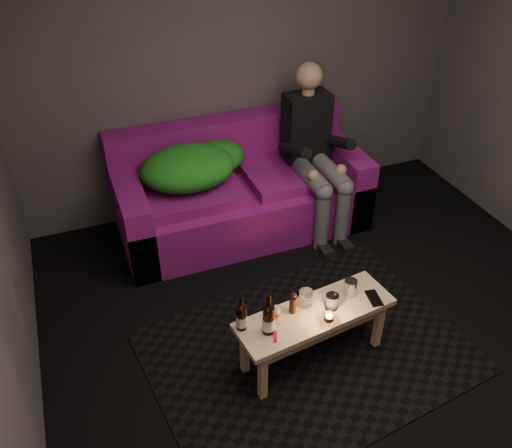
{
  "coord_description": "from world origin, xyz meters",
  "views": [
    {
      "loc": [
        -1.51,
        -1.96,
        2.85
      ],
      "look_at": [
        -0.33,
        1.13,
        0.48
      ],
      "focal_mm": 38.0,
      "sensor_mm": 36.0,
      "label": 1
    }
  ],
  "objects_px": {
    "person": "(314,148)",
    "beer_bottle_b": "(268,319)",
    "steel_cup": "(350,288)",
    "sofa": "(239,192)",
    "coffee_table": "(315,320)",
    "beer_bottle_a": "(241,316)"
  },
  "relations": [
    {
      "from": "person",
      "to": "beer_bottle_b",
      "type": "distance_m",
      "value": 1.84
    },
    {
      "from": "person",
      "to": "steel_cup",
      "type": "xyz_separation_m",
      "value": [
        -0.41,
        -1.4,
        -0.24
      ]
    },
    {
      "from": "sofa",
      "to": "coffee_table",
      "type": "distance_m",
      "value": 1.64
    },
    {
      "from": "beer_bottle_b",
      "to": "beer_bottle_a",
      "type": "bearing_deg",
      "value": 147.79
    },
    {
      "from": "person",
      "to": "beer_bottle_a",
      "type": "relative_size",
      "value": 5.34
    },
    {
      "from": "sofa",
      "to": "person",
      "type": "distance_m",
      "value": 0.75
    },
    {
      "from": "sofa",
      "to": "steel_cup",
      "type": "bearing_deg",
      "value": -82.65
    },
    {
      "from": "beer_bottle_a",
      "to": "steel_cup",
      "type": "xyz_separation_m",
      "value": [
        0.76,
        0.03,
        -0.04
      ]
    },
    {
      "from": "coffee_table",
      "to": "steel_cup",
      "type": "xyz_separation_m",
      "value": [
        0.28,
        0.07,
        0.13
      ]
    },
    {
      "from": "sofa",
      "to": "beer_bottle_a",
      "type": "bearing_deg",
      "value": -109.09
    },
    {
      "from": "sofa",
      "to": "beer_bottle_b",
      "type": "height_order",
      "value": "sofa"
    },
    {
      "from": "coffee_table",
      "to": "steel_cup",
      "type": "distance_m",
      "value": 0.31
    },
    {
      "from": "person",
      "to": "beer_bottle_a",
      "type": "height_order",
      "value": "person"
    },
    {
      "from": "coffee_table",
      "to": "beer_bottle_a",
      "type": "height_order",
      "value": "beer_bottle_a"
    },
    {
      "from": "person",
      "to": "beer_bottle_a",
      "type": "distance_m",
      "value": 1.85
    },
    {
      "from": "person",
      "to": "beer_bottle_b",
      "type": "bearing_deg",
      "value": -124.15
    },
    {
      "from": "coffee_table",
      "to": "beer_bottle_a",
      "type": "bearing_deg",
      "value": 175.45
    },
    {
      "from": "person",
      "to": "steel_cup",
      "type": "height_order",
      "value": "person"
    },
    {
      "from": "sofa",
      "to": "steel_cup",
      "type": "xyz_separation_m",
      "value": [
        0.2,
        -1.57,
        0.16
      ]
    },
    {
      "from": "coffee_table",
      "to": "beer_bottle_b",
      "type": "xyz_separation_m",
      "value": [
        -0.34,
        -0.05,
        0.18
      ]
    },
    {
      "from": "coffee_table",
      "to": "beer_bottle_b",
      "type": "height_order",
      "value": "beer_bottle_b"
    },
    {
      "from": "person",
      "to": "coffee_table",
      "type": "xyz_separation_m",
      "value": [
        -0.69,
        -1.47,
        -0.38
      ]
    }
  ]
}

